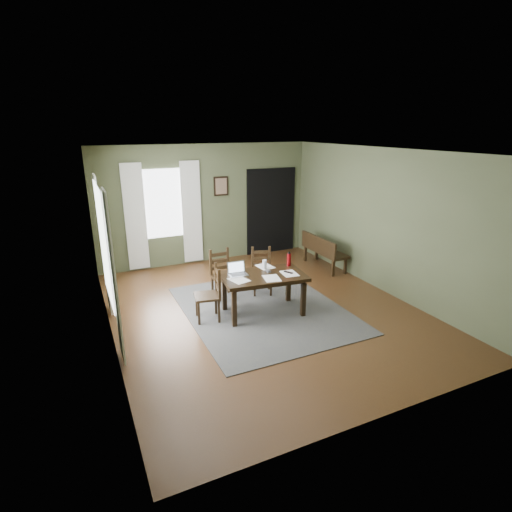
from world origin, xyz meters
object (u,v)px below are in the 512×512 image
dining_table (263,279)px  chair_back_left (222,275)px  chair_back_right (262,271)px  bench (322,249)px  water_bottle (289,259)px  chair_end (210,294)px  laptop (237,271)px

dining_table → chair_back_left: 1.02m
dining_table → chair_back_right: size_ratio=1.68×
bench → water_bottle: water_bottle is taller
chair_end → laptop: 0.59m
dining_table → chair_back_right: chair_back_right is taller
laptop → water_bottle: (1.00, 0.03, 0.06)m
chair_end → bench: chair_end is taller
chair_back_left → bench: (2.61, 0.59, -0.01)m
dining_table → water_bottle: water_bottle is taller
chair_back_left → bench: 2.67m
dining_table → chair_end: chair_end is taller
chair_end → chair_back_left: (0.50, 0.78, -0.01)m
laptop → water_bottle: water_bottle is taller
dining_table → chair_end: 0.92m
dining_table → chair_end: (-0.89, 0.15, -0.16)m
dining_table → bench: size_ratio=1.12×
bench → chair_back_right: bearing=110.6°
chair_end → chair_back_left: bearing=157.9°
water_bottle → chair_end: bearing=-177.3°
chair_back_right → bench: chair_back_right is taller
dining_table → chair_back_left: (-0.39, 0.93, -0.17)m
chair_back_right → water_bottle: water_bottle is taller
dining_table → water_bottle: size_ratio=5.78×
laptop → dining_table: bearing=-24.0°
bench → laptop: (-2.60, -1.32, 0.32)m
dining_table → water_bottle: bearing=26.4°
dining_table → bench: bench is taller
chair_back_left → chair_back_right: 0.77m
chair_back_left → water_bottle: (1.01, -0.71, 0.37)m
dining_table → bench: 2.69m
chair_end → chair_back_right: size_ratio=1.05×
chair_back_right → water_bottle: size_ratio=3.43×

